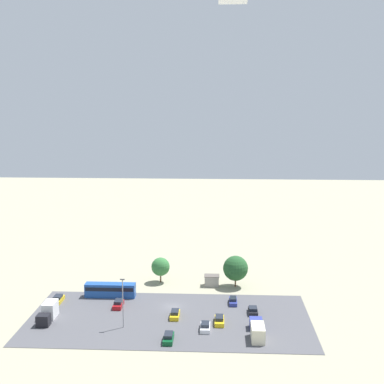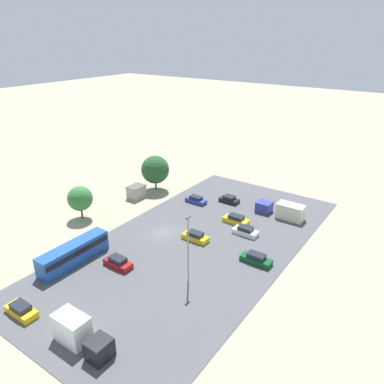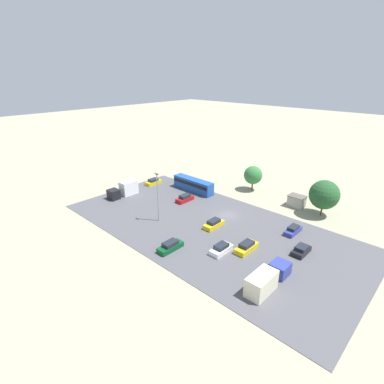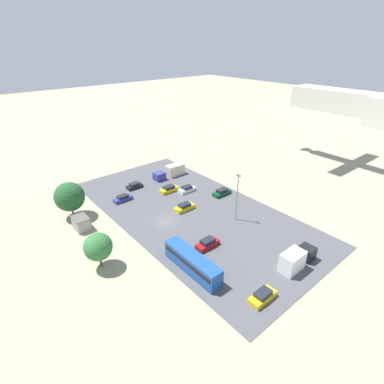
# 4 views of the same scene
# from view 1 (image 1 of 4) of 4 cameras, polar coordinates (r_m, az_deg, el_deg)

# --- Properties ---
(ground_plane) EXTENTS (400.00, 400.00, 0.00)m
(ground_plane) POSITION_cam_1_polar(r_m,az_deg,el_deg) (121.32, -2.14, -12.13)
(ground_plane) COLOR gray
(parking_lot_surface) EXTENTS (58.99, 29.63, 0.08)m
(parking_lot_surface) POSITION_cam_1_polar(r_m,az_deg,el_deg) (115.09, -2.44, -13.35)
(parking_lot_surface) COLOR #4C4C51
(parking_lot_surface) RESTS_ON ground
(shed_building) EXTENTS (3.71, 2.79, 2.65)m
(shed_building) POSITION_cam_1_polar(r_m,az_deg,el_deg) (133.81, 2.12, -9.41)
(shed_building) COLOR #9E998E
(shed_building) RESTS_ON ground
(bus) EXTENTS (11.67, 2.53, 3.21)m
(bus) POSITION_cam_1_polar(r_m,az_deg,el_deg) (127.59, -8.71, -10.26)
(bus) COLOR #1E4C9E
(bus) RESTS_ON ground
(parked_car_0) EXTENTS (1.93, 4.49, 1.52)m
(parked_car_0) POSITION_cam_1_polar(r_m,az_deg,el_deg) (127.20, -14.10, -11.03)
(parked_car_0) COLOR gold
(parked_car_0) RESTS_ON ground
(parked_car_1) EXTENTS (1.92, 4.35, 1.49)m
(parked_car_1) POSITION_cam_1_polar(r_m,az_deg,el_deg) (109.57, 1.42, -14.19)
(parked_car_1) COLOR silver
(parked_car_1) RESTS_ON ground
(parked_car_2) EXTENTS (1.97, 4.00, 1.42)m
(parked_car_2) POSITION_cam_1_polar(r_m,az_deg,el_deg) (118.03, 6.52, -12.47)
(parked_car_2) COLOR black
(parked_car_2) RESTS_ON ground
(parked_car_3) EXTENTS (1.70, 4.45, 1.45)m
(parked_car_3) POSITION_cam_1_polar(r_m,az_deg,el_deg) (122.93, 4.41, -11.51)
(parked_car_3) COLOR navy
(parked_car_3) RESTS_ON ground
(parked_car_4) EXTENTS (1.87, 4.59, 1.54)m
(parked_car_4) POSITION_cam_1_polar(r_m,az_deg,el_deg) (115.41, -1.83, -12.91)
(parked_car_4) COLOR gold
(parked_car_4) RESTS_ON ground
(parked_car_5) EXTENTS (1.93, 4.80, 1.54)m
(parked_car_5) POSITION_cam_1_polar(r_m,az_deg,el_deg) (112.65, 2.94, -13.50)
(parked_car_5) COLOR gold
(parked_car_5) RESTS_ON ground
(parked_car_6) EXTENTS (1.84, 4.76, 1.56)m
(parked_car_6) POSITION_cam_1_polar(r_m,az_deg,el_deg) (105.05, -2.52, -15.27)
(parked_car_6) COLOR #0C4723
(parked_car_6) RESTS_ON ground
(parked_car_7) EXTENTS (1.88, 4.54, 1.61)m
(parked_car_7) POSITION_cam_1_polar(r_m,az_deg,el_deg) (121.74, -7.86, -11.76)
(parked_car_7) COLOR maroon
(parked_car_7) RESTS_ON ground
(parked_truck_0) EXTENTS (2.53, 7.62, 3.37)m
(parked_truck_0) POSITION_cam_1_polar(r_m,az_deg,el_deg) (117.80, -15.08, -12.30)
(parked_truck_0) COLOR black
(parked_truck_0) RESTS_ON ground
(parked_truck_1) EXTENTS (2.53, 9.18, 2.90)m
(parked_truck_1) POSITION_cam_1_polar(r_m,az_deg,el_deg) (107.18, 6.98, -14.41)
(parked_truck_1) COLOR navy
(parked_truck_1) RESTS_ON ground
(tree_near_shed) EXTENTS (6.13, 6.13, 7.78)m
(tree_near_shed) POSITION_cam_1_polar(r_m,az_deg,el_deg) (132.36, 4.67, -8.11)
(tree_near_shed) COLOR brown
(tree_near_shed) RESTS_ON ground
(tree_apron_mid) EXTENTS (4.62, 4.62, 6.38)m
(tree_apron_mid) POSITION_cam_1_polar(r_m,az_deg,el_deg) (135.51, -3.38, -7.96)
(tree_apron_mid) COLOR brown
(tree_apron_mid) RESTS_ON ground
(light_pole_lot_centre) EXTENTS (0.90, 0.28, 10.18)m
(light_pole_lot_centre) POSITION_cam_1_polar(r_m,az_deg,el_deg) (109.64, -7.39, -11.48)
(light_pole_lot_centre) COLOR gray
(light_pole_lot_centre) RESTS_ON ground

